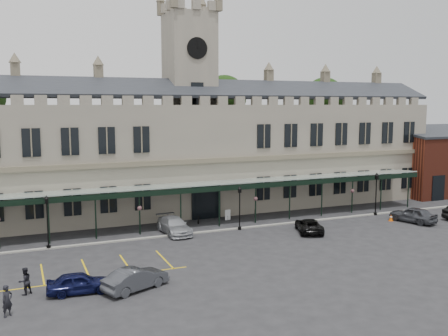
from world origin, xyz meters
name	(u,v)px	position (x,y,z in m)	size (l,w,h in m)	color
ground	(251,245)	(0.00, 0.00, 0.00)	(140.00, 140.00, 0.00)	#232325
station_building	(190,154)	(0.00, 15.91, 6.47)	(60.00, 10.36, 17.30)	slate
clock_tower	(190,95)	(0.00, 16.00, 13.11)	(5.60, 5.60, 24.80)	slate
canopy	(218,202)	(0.00, 7.46, 2.40)	(50.00, 4.10, 4.30)	#8C9E93
brick_annex	(436,163)	(34.00, 12.97, 4.16)	(12.40, 8.36, 9.23)	maroon
kerb	(226,230)	(0.00, 5.50, 0.06)	(60.00, 0.40, 0.12)	gray
parking_markings	(87,271)	(-14.00, -1.50, 0.00)	(16.00, 6.00, 0.01)	gold
tree_behind_mid	(224,99)	(8.00, 25.00, 12.81)	(6.00, 6.00, 16.00)	#332314
tree_behind_right	(324,99)	(24.00, 25.00, 12.81)	(6.00, 6.00, 16.00)	#332314
lamp_post_left	(47,217)	(-16.18, 5.48, 2.72)	(0.43, 0.43, 4.59)	black
lamp_post_mid	(240,204)	(1.31, 5.22, 2.54)	(0.41, 0.41, 4.29)	black
lamp_post_right	(376,190)	(17.73, 5.32, 2.79)	(0.44, 0.44, 4.70)	black
traffic_cone	(391,218)	(17.34, 2.42, 0.33)	(0.43, 0.43, 0.68)	#DE5307
sign_board	(228,215)	(1.86, 9.43, 0.54)	(0.64, 0.12, 1.10)	black
bollard_left	(198,220)	(-1.58, 8.97, 0.41)	(0.15, 0.15, 0.83)	black
bollard_right	(255,213)	(5.05, 9.39, 0.43)	(0.15, 0.15, 0.86)	black
car_left_a	(79,283)	(-15.00, -5.70, 0.69)	(1.62, 4.02, 1.37)	#0B0E33
car_left_b	(136,279)	(-11.50, -6.49, 0.74)	(1.56, 4.48, 1.48)	#393B40
car_taxi	(174,226)	(-4.97, 6.24, 0.77)	(2.15, 5.29, 1.54)	#A8ABB0
car_van	(309,225)	(7.00, 1.83, 0.64)	(2.14, 4.63, 1.29)	black
car_right_a	(413,215)	(19.00, 1.08, 0.81)	(1.91, 4.74, 1.62)	#393B40
person_a	(7,301)	(-19.20, -7.77, 0.93)	(0.68, 0.45, 1.86)	black
person_b	(25,281)	(-18.20, -4.59, 0.89)	(0.86, 0.67, 1.77)	black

